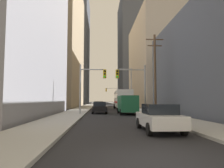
{
  "coord_description": "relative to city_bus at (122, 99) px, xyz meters",
  "views": [
    {
      "loc": [
        -1.51,
        -5.82,
        1.74
      ],
      "look_at": [
        0.0,
        20.98,
        3.82
      ],
      "focal_mm": 33.13,
      "sensor_mm": 36.0,
      "label": 1
    }
  ],
  "objects": [
    {
      "name": "utility_pole_right",
      "position": [
        2.74,
        -12.54,
        3.31
      ],
      "size": [
        2.2,
        0.28,
        9.92
      ],
      "color": "brown",
      "rests_on": "ground"
    },
    {
      "name": "sidewalk_left",
      "position": [
        -7.46,
        18.23,
        -1.85
      ],
      "size": [
        3.27,
        160.0,
        0.15
      ],
      "primitive_type": "cube",
      "color": "#9E9E99",
      "rests_on": "ground"
    },
    {
      "name": "street_lamp_right",
      "position": [
        1.08,
        -1.03,
        2.62
      ],
      "size": [
        2.47,
        0.32,
        7.5
      ],
      "color": "gray",
      "rests_on": "ground"
    },
    {
      "name": "building_right_mid_block",
      "position": [
        17.05,
        12.74,
        8.96
      ],
      "size": [
        24.77,
        23.81,
        21.79
      ],
      "primitive_type": "cube",
      "color": "#B7A893",
      "rests_on": "ground"
    },
    {
      "name": "traffic_signal_far_right",
      "position": [
        -0.28,
        26.64,
        2.12
      ],
      "size": [
        3.88,
        0.44,
        6.0
      ],
      "color": "gray",
      "rests_on": "ground"
    },
    {
      "name": "building_left_far_tower",
      "position": [
        -17.87,
        58.62,
        23.41
      ],
      "size": [
        16.13,
        26.3,
        50.68
      ],
      "primitive_type": "cube",
      "color": "#4C515B",
      "rests_on": "ground"
    },
    {
      "name": "building_right_far_highrise",
      "position": [
        13.83,
        58.79,
        22.72
      ],
      "size": [
        17.43,
        25.32,
        49.29
      ],
      "primitive_type": "cube",
      "color": "#4C515B",
      "rests_on": "ground"
    },
    {
      "name": "ground_plane",
      "position": [
        -2.52,
        -31.77,
        -1.93
      ],
      "size": [
        400.0,
        400.0,
        0.0
      ],
      "primitive_type": "plane",
      "color": "black"
    },
    {
      "name": "traffic_signal_near_left",
      "position": [
        -5.1,
        -12.92,
        2.08
      ],
      "size": [
        3.18,
        0.44,
        6.0
      ],
      "color": "gray",
      "rests_on": "ground"
    },
    {
      "name": "sedan_black",
      "position": [
        -4.13,
        -10.44,
        -1.16
      ],
      "size": [
        1.95,
        4.21,
        1.52
      ],
      "color": "black",
      "rests_on": "ground"
    },
    {
      "name": "traffic_signal_near_right",
      "position": [
        -0.18,
        -12.92,
        2.11
      ],
      "size": [
        3.67,
        0.44,
        6.0
      ],
      "color": "gray",
      "rests_on": "ground"
    },
    {
      "name": "sedan_beige",
      "position": [
        -4.32,
        -1.3,
        -1.16
      ],
      "size": [
        1.95,
        4.21,
        1.52
      ],
      "color": "#C6B793",
      "rests_on": "ground"
    },
    {
      "name": "sidewalk_right",
      "position": [
        2.41,
        18.23,
        -1.85
      ],
      "size": [
        3.27,
        160.0,
        0.15
      ],
      "primitive_type": "cube",
      "color": "#9E9E99",
      "rests_on": "ground"
    },
    {
      "name": "sedan_white",
      "position": [
        -0.8,
        -26.25,
        -1.16
      ],
      "size": [
        1.95,
        4.2,
        1.52
      ],
      "color": "white",
      "rests_on": "ground"
    },
    {
      "name": "building_left_mid_office",
      "position": [
        -21.5,
        16.86,
        15.03
      ],
      "size": [
        23.68,
        28.35,
        33.92
      ],
      "primitive_type": "cube",
      "color": "tan",
      "rests_on": "ground"
    },
    {
      "name": "cargo_van_green",
      "position": [
        -0.73,
        -12.27,
        -0.64
      ],
      "size": [
        2.16,
        5.22,
        2.26
      ],
      "color": "#195938",
      "rests_on": "ground"
    },
    {
      "name": "city_bus",
      "position": [
        0.0,
        0.0,
        0.0
      ],
      "size": [
        2.8,
        11.56,
        3.4
      ],
      "color": "silver",
      "rests_on": "ground"
    }
  ]
}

